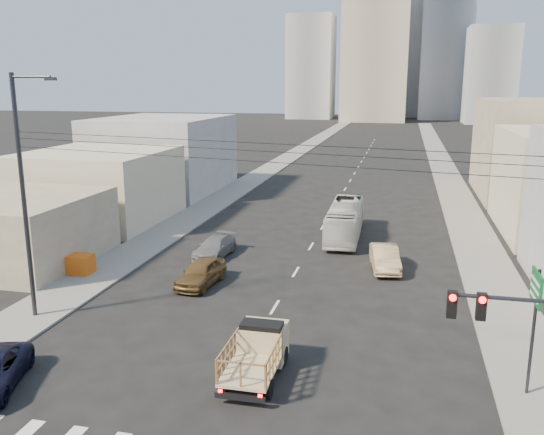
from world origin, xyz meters
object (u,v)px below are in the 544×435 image
at_px(city_bus, 345,220).
at_px(sedan_brown, 201,273).
at_px(flatbed_pickup, 257,350).
at_px(traffic_signal, 521,351).
at_px(streetlamp_left, 25,192).
at_px(crate_stack, 78,264).
at_px(green_sign, 535,302).
at_px(sedan_tan, 385,258).
at_px(sedan_grey, 215,247).

distance_m(city_bus, sedan_brown, 14.49).
distance_m(flatbed_pickup, city_bus, 22.34).
relative_size(flatbed_pickup, traffic_signal, 0.73).
xyz_separation_m(sedan_brown, traffic_signal, (14.73, -13.92, 3.33)).
height_order(streetlamp_left, crate_stack, streetlamp_left).
xyz_separation_m(flatbed_pickup, streetlamp_left, (-12.29, 3.26, 5.34)).
relative_size(city_bus, green_sign, 1.95).
xyz_separation_m(city_bus, sedan_tan, (3.29, -7.30, -0.60)).
distance_m(city_bus, streetlamp_left, 23.90).
bearing_deg(sedan_brown, traffic_signal, -38.41).
height_order(sedan_grey, streetlamp_left, streetlamp_left).
bearing_deg(streetlamp_left, flatbed_pickup, -14.85).
relative_size(traffic_signal, streetlamp_left, 0.50).
xyz_separation_m(flatbed_pickup, sedan_brown, (-5.85, 9.67, -0.34)).
relative_size(city_bus, sedan_brown, 2.21).
distance_m(traffic_signal, streetlamp_left, 22.58).
bearing_deg(sedan_brown, streetlamp_left, -130.14).
relative_size(sedan_grey, traffic_signal, 0.75).
distance_m(flatbed_pickup, crate_stack, 16.98).
bearing_deg(green_sign, crate_stack, 159.58).
bearing_deg(sedan_tan, green_sign, -76.41).
relative_size(sedan_tan, streetlamp_left, 0.38).
distance_m(green_sign, streetlamp_left, 22.86).
distance_m(sedan_grey, green_sign, 22.72).
distance_m(sedan_brown, streetlamp_left, 10.71).
bearing_deg(sedan_brown, flatbed_pickup, -53.85).
height_order(sedan_brown, green_sign, green_sign).
bearing_deg(flatbed_pickup, crate_stack, 144.93).
relative_size(sedan_tan, sedan_grey, 1.03).
relative_size(sedan_grey, crate_stack, 2.49).
xyz_separation_m(sedan_brown, sedan_tan, (10.36, 5.35, 0.01)).
relative_size(flatbed_pickup, sedan_tan, 0.96).
xyz_separation_m(city_bus, streetlamp_left, (-13.50, -19.05, 5.08)).
distance_m(city_bus, green_sign, 23.50).
xyz_separation_m(green_sign, crate_stack, (-24.16, 9.00, -3.05)).
height_order(city_bus, sedan_brown, city_bus).
bearing_deg(green_sign, sedan_tan, 112.02).
bearing_deg(sedan_brown, sedan_grey, 105.38).
height_order(sedan_grey, traffic_signal, traffic_signal).
height_order(green_sign, streetlamp_left, streetlamp_left).
relative_size(streetlamp_left, crate_stack, 6.67).
distance_m(green_sign, crate_stack, 25.96).
bearing_deg(sedan_grey, crate_stack, -135.88).
bearing_deg(streetlamp_left, sedan_grey, 65.91).
height_order(flatbed_pickup, green_sign, green_sign).
relative_size(sedan_tan, traffic_signal, 0.77).
xyz_separation_m(sedan_tan, crate_stack, (-18.40, -5.26, -0.07)).
xyz_separation_m(sedan_grey, crate_stack, (-7.00, -5.57, 0.04)).
height_order(city_bus, sedan_tan, city_bus).
distance_m(sedan_tan, streetlamp_left, 21.27).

